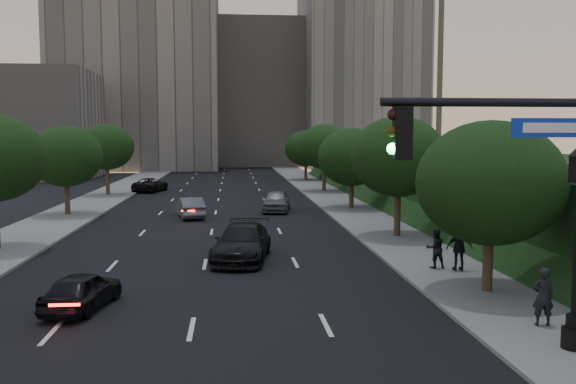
{
  "coord_description": "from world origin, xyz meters",
  "views": [
    {
      "loc": [
        1.24,
        -12.65,
        5.73
      ],
      "look_at": [
        3.29,
        9.76,
        3.6
      ],
      "focal_mm": 38.0,
      "sensor_mm": 36.0,
      "label": 1
    }
  ],
  "objects": [
    {
      "name": "tree_right_a",
      "position": [
        10.3,
        8.0,
        4.02
      ],
      "size": [
        5.2,
        5.2,
        6.24
      ],
      "color": "#38281C",
      "rests_on": "ground"
    },
    {
      "name": "sidewalk_left",
      "position": [
        -10.25,
        30.0,
        0.07
      ],
      "size": [
        4.5,
        140.0,
        0.15
      ],
      "primitive_type": "cube",
      "color": "slate",
      "rests_on": "ground"
    },
    {
      "name": "sedan_far_left",
      "position": [
        -6.92,
        49.06,
        0.7
      ],
      "size": [
        3.41,
        5.44,
        1.4
      ],
      "primitive_type": "imported",
      "rotation": [
        0.0,
        0.0,
        2.91
      ],
      "color": "black",
      "rests_on": "ground"
    },
    {
      "name": "tree_left_d",
      "position": [
        -10.3,
        45.0,
        4.58
      ],
      "size": [
        5.0,
        5.0,
        6.71
      ],
      "color": "#38281C",
      "rests_on": "ground"
    },
    {
      "name": "office_block_filler",
      "position": [
        -26.0,
        70.0,
        7.0
      ],
      "size": [
        18.0,
        16.0,
        14.0
      ],
      "primitive_type": "cube",
      "color": "gray",
      "rests_on": "ground"
    },
    {
      "name": "sedan_far_right",
      "position": [
        4.49,
        32.27,
        0.81
      ],
      "size": [
        2.56,
        4.97,
        1.62
      ],
      "primitive_type": "imported",
      "rotation": [
        0.0,
        0.0,
        -0.14
      ],
      "color": "slate",
      "rests_on": "ground"
    },
    {
      "name": "sidewalk_right",
      "position": [
        10.25,
        30.0,
        0.07
      ],
      "size": [
        4.5,
        140.0,
        0.15
      ],
      "primitive_type": "cube",
      "color": "slate",
      "rests_on": "ground"
    },
    {
      "name": "tree_right_e",
      "position": [
        10.3,
        62.0,
        4.02
      ],
      "size": [
        5.2,
        5.2,
        6.24
      ],
      "color": "#38281C",
      "rests_on": "ground"
    },
    {
      "name": "tree_left_c",
      "position": [
        -10.3,
        31.0,
        4.21
      ],
      "size": [
        5.0,
        5.0,
        6.34
      ],
      "color": "#38281C",
      "rests_on": "ground"
    },
    {
      "name": "sedan_mid_left",
      "position": [
        -1.65,
        29.4,
        0.71
      ],
      "size": [
        2.35,
        4.54,
        1.42
      ],
      "primitive_type": "imported",
      "rotation": [
        0.0,
        0.0,
        3.35
      ],
      "color": "#595C60",
      "rests_on": "ground"
    },
    {
      "name": "pedestrian_b",
      "position": [
        9.68,
        11.82,
        0.99
      ],
      "size": [
        0.84,
        0.67,
        1.67
      ],
      "primitive_type": "imported",
      "rotation": [
        0.0,
        0.0,
        3.18
      ],
      "color": "black",
      "rests_on": "sidewalk_right"
    },
    {
      "name": "office_block_mid",
      "position": [
        6.0,
        102.0,
        13.0
      ],
      "size": [
        22.0,
        18.0,
        26.0
      ],
      "primitive_type": "cube",
      "color": "gray",
      "rests_on": "ground"
    },
    {
      "name": "pedestrian_a",
      "position": [
        10.25,
        4.01,
        1.01
      ],
      "size": [
        0.69,
        0.51,
        1.72
      ],
      "primitive_type": "imported",
      "rotation": [
        0.0,
        0.0,
        2.98
      ],
      "color": "black",
      "rests_on": "sidewalk_right"
    },
    {
      "name": "office_block_left",
      "position": [
        -14.0,
        92.0,
        16.0
      ],
      "size": [
        26.0,
        20.0,
        32.0
      ],
      "primitive_type": "cube",
      "color": "gray",
      "rests_on": "ground"
    },
    {
      "name": "tree_right_d",
      "position": [
        10.3,
        47.0,
        4.52
      ],
      "size": [
        5.2,
        5.2,
        6.74
      ],
      "color": "#38281C",
      "rests_on": "ground"
    },
    {
      "name": "road_surface",
      "position": [
        0.0,
        30.0,
        0.01
      ],
      "size": [
        16.0,
        140.0,
        0.02
      ],
      "primitive_type": "cube",
      "color": "black",
      "rests_on": "ground"
    },
    {
      "name": "office_block_right",
      "position": [
        24.0,
        96.0,
        18.0
      ],
      "size": [
        20.0,
        22.0,
        36.0
      ],
      "primitive_type": "cube",
      "color": "gray",
      "rests_on": "ground"
    },
    {
      "name": "parapet_wall",
      "position": [
        13.5,
        28.0,
        4.35
      ],
      "size": [
        0.35,
        90.0,
        0.7
      ],
      "primitive_type": "cube",
      "color": "slate",
      "rests_on": "embankment"
    },
    {
      "name": "pedestrian_c",
      "position": [
        10.51,
        11.27,
        1.08
      ],
      "size": [
        1.11,
        0.5,
        1.87
      ],
      "primitive_type": "imported",
      "rotation": [
        0.0,
        0.0,
        3.1
      ],
      "color": "black",
      "rests_on": "sidewalk_right"
    },
    {
      "name": "tree_right_c",
      "position": [
        10.3,
        33.0,
        4.02
      ],
      "size": [
        5.2,
        5.2,
        6.24
      ],
      "color": "#38281C",
      "rests_on": "ground"
    },
    {
      "name": "embankment",
      "position": [
        22.0,
        28.0,
        2.0
      ],
      "size": [
        18.0,
        90.0,
        4.0
      ],
      "primitive_type": "cube",
      "color": "black",
      "rests_on": "ground"
    },
    {
      "name": "sedan_near_left",
      "position": [
        -3.7,
        7.43,
        0.64
      ],
      "size": [
        2.25,
        3.98,
        1.28
      ],
      "primitive_type": "imported",
      "rotation": [
        0.0,
        0.0,
        2.93
      ],
      "color": "black",
      "rests_on": "ground"
    },
    {
      "name": "tree_right_b",
      "position": [
        10.3,
        20.0,
        4.52
      ],
      "size": [
        5.2,
        5.2,
        6.74
      ],
      "color": "#38281C",
      "rests_on": "ground"
    },
    {
      "name": "sedan_near_right",
      "position": [
        1.65,
        14.82,
        0.82
      ],
      "size": [
        3.15,
        5.92,
        1.63
      ],
      "primitive_type": "imported",
      "rotation": [
        0.0,
        0.0,
        -0.16
      ],
      "color": "black",
      "rests_on": "ground"
    }
  ]
}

